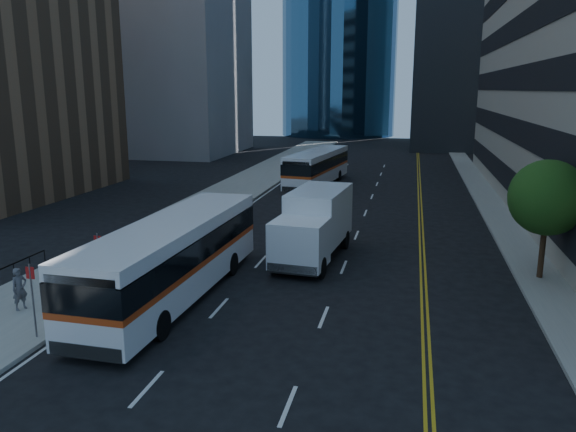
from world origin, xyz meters
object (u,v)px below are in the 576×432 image
object	(u,v)px
street_tree	(548,198)
pedestrian	(20,289)
bus_front	(174,256)
bus_rear	(317,167)
box_truck	(314,224)

from	to	relation	value
street_tree	pedestrian	size ratio (longest dim) A/B	3.22
street_tree	bus_front	bearing A→B (deg)	-159.83
street_tree	bus_rear	world-z (taller)	street_tree
street_tree	box_truck	distance (m)	10.32
box_truck	pedestrian	xyz separation A→B (m)	(-9.38, -9.06, -0.79)
street_tree	pedestrian	bearing A→B (deg)	-157.58
street_tree	bus_rear	bearing A→B (deg)	121.14
bus_front	street_tree	bearing A→B (deg)	21.94
box_truck	pedestrian	size ratio (longest dim) A/B	4.46
street_tree	bus_front	xyz separation A→B (m)	(-14.55, -5.34, -1.93)
street_tree	pedestrian	xyz separation A→B (m)	(-19.47, -8.03, -2.70)
bus_rear	box_truck	bearing A→B (deg)	-73.36
street_tree	bus_front	size ratio (longest dim) A/B	0.42
street_tree	box_truck	world-z (taller)	street_tree
street_tree	bus_rear	distance (m)	26.25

